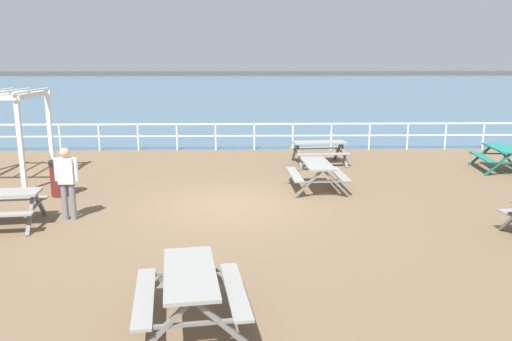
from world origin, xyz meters
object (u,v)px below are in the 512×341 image
(picnic_table_near_left, at_px, (190,284))
(picnic_table_mid_centre, at_px, (317,169))
(litter_bin, at_px, (61,178))
(picnic_table_corner, at_px, (319,147))
(picnic_table_far_left, at_px, (502,153))
(visitor, at_px, (67,179))

(picnic_table_near_left, bearing_deg, picnic_table_mid_centre, -29.07)
(picnic_table_near_left, height_order, picnic_table_mid_centre, same)
(litter_bin, bearing_deg, picnic_table_near_left, -58.66)
(picnic_table_near_left, xyz_separation_m, litter_bin, (-4.14, 6.80, -0.10))
(picnic_table_mid_centre, bearing_deg, picnic_table_corner, -11.85)
(picnic_table_far_left, height_order, picnic_table_corner, same)
(picnic_table_corner, relative_size, visitor, 1.17)
(picnic_table_near_left, relative_size, picnic_table_mid_centre, 1.07)
(visitor, bearing_deg, picnic_table_near_left, -144.72)
(picnic_table_far_left, bearing_deg, litter_bin, 108.28)
(picnic_table_mid_centre, height_order, picnic_table_far_left, same)
(picnic_table_mid_centre, bearing_deg, picnic_table_near_left, 156.42)
(picnic_table_corner, bearing_deg, picnic_table_near_left, -112.89)
(picnic_table_far_left, relative_size, picnic_table_corner, 1.01)
(litter_bin, bearing_deg, picnic_table_corner, 27.98)
(picnic_table_corner, height_order, litter_bin, litter_bin)
(picnic_table_corner, relative_size, litter_bin, 2.04)
(picnic_table_mid_centre, height_order, picnic_table_corner, same)
(picnic_table_far_left, distance_m, litter_bin, 13.55)
(visitor, bearing_deg, picnic_table_far_left, -67.81)
(picnic_table_mid_centre, bearing_deg, visitor, 110.13)
(visitor, height_order, litter_bin, visitor)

